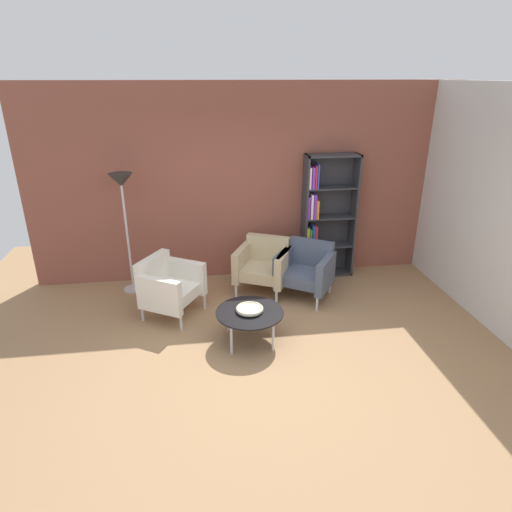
# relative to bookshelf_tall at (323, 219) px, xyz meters

# --- Properties ---
(ground_plane) EXTENTS (8.32, 8.32, 0.00)m
(ground_plane) POSITION_rel_bookshelf_tall_xyz_m (-1.15, -2.25, -0.92)
(ground_plane) COLOR #9E7751
(brick_back_panel) EXTENTS (6.40, 0.12, 2.90)m
(brick_back_panel) POSITION_rel_bookshelf_tall_xyz_m (-1.15, 0.21, 0.53)
(brick_back_panel) COLOR brown
(brick_back_panel) RESTS_ON ground_plane
(plaster_right_partition) EXTENTS (0.12, 5.20, 2.90)m
(plaster_right_partition) POSITION_rel_bookshelf_tall_xyz_m (1.71, -1.65, 0.53)
(plaster_right_partition) COLOR silver
(plaster_right_partition) RESTS_ON ground_plane
(bookshelf_tall) EXTENTS (0.80, 0.30, 1.90)m
(bookshelf_tall) POSITION_rel_bookshelf_tall_xyz_m (0.00, 0.00, 0.00)
(bookshelf_tall) COLOR #333338
(bookshelf_tall) RESTS_ON ground_plane
(coffee_table_low) EXTENTS (0.80, 0.80, 0.40)m
(coffee_table_low) POSITION_rel_bookshelf_tall_xyz_m (-1.36, -1.76, -0.55)
(coffee_table_low) COLOR black
(coffee_table_low) RESTS_ON ground_plane
(decorative_bowl) EXTENTS (0.32, 0.32, 0.05)m
(decorative_bowl) POSITION_rel_bookshelf_tall_xyz_m (-1.36, -1.76, -0.49)
(decorative_bowl) COLOR beige
(decorative_bowl) RESTS_ON coffee_table_low
(armchair_spare_guest) EXTENTS (0.92, 0.89, 0.78)m
(armchair_spare_guest) POSITION_rel_bookshelf_tall_xyz_m (-0.99, -0.46, -0.51)
(armchair_spare_guest) COLOR #C6B289
(armchair_spare_guest) RESTS_ON ground_plane
(armchair_corner_red) EXTENTS (0.91, 0.94, 0.78)m
(armchair_corner_red) POSITION_rel_bookshelf_tall_xyz_m (-2.33, -0.97, -0.51)
(armchair_corner_red) COLOR white
(armchair_corner_red) RESTS_ON ground_plane
(armchair_near_window) EXTENTS (0.94, 0.93, 0.78)m
(armchair_near_window) POSITION_rel_bookshelf_tall_xyz_m (-0.42, -0.71, -0.51)
(armchair_near_window) COLOR #4C566B
(armchair_near_window) RESTS_ON ground_plane
(floor_lamp_torchiere) EXTENTS (0.32, 0.32, 1.74)m
(floor_lamp_torchiere) POSITION_rel_bookshelf_tall_xyz_m (-2.91, -0.18, 0.53)
(floor_lamp_torchiere) COLOR silver
(floor_lamp_torchiere) RESTS_ON ground_plane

